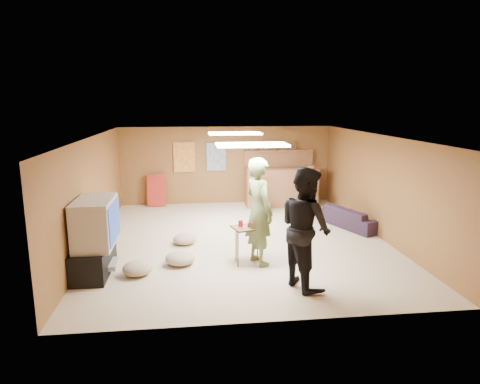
{
  "coord_description": "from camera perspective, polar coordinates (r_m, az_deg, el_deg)",
  "views": [
    {
      "loc": [
        -1.05,
        -8.65,
        2.88
      ],
      "look_at": [
        0.0,
        0.2,
        1.0
      ],
      "focal_mm": 32.0,
      "sensor_mm": 36.0,
      "label": 1
    }
  ],
  "objects": [
    {
      "name": "tray_table",
      "position": [
        7.76,
        1.07,
        -7.1
      ],
      "size": [
        0.63,
        0.56,
        0.7
      ],
      "primitive_type": "cube",
      "rotation": [
        0.0,
        0.0,
        0.28
      ],
      "color": "#462916",
      "rests_on": "ground"
    },
    {
      "name": "bar_lip",
      "position": [
        11.76,
        5.84,
        3.15
      ],
      "size": [
        2.1,
        0.12,
        0.05
      ],
      "primitive_type": "cube",
      "color": "#462916",
      "rests_on": "bar_counter"
    },
    {
      "name": "cushion_mid",
      "position": [
        8.95,
        -7.41,
        -6.23
      ],
      "size": [
        0.48,
        0.48,
        0.21
      ],
      "primitive_type": "ellipsoid",
      "rotation": [
        0.0,
        0.0,
        -0.01
      ],
      "color": "tan",
      "rests_on": "ground"
    },
    {
      "name": "poster_right",
      "position": [
        12.23,
        -3.21,
        4.7
      ],
      "size": [
        0.55,
        0.03,
        0.8
      ],
      "primitive_type": "cube",
      "color": "#334C99",
      "rests_on": "wall_back"
    },
    {
      "name": "cup_blue",
      "position": [
        7.78,
        2.12,
        -3.99
      ],
      "size": [
        0.09,
        0.09,
        0.1
      ],
      "primitive_type": "cylinder",
      "rotation": [
        0.0,
        0.0,
        0.18
      ],
      "color": "#163597",
      "rests_on": "tray_table"
    },
    {
      "name": "bottle_row",
      "position": [
        12.31,
        4.29,
        6.17
      ],
      "size": [
        1.48,
        0.08,
        0.26
      ],
      "primitive_type": null,
      "color": "#3F7233",
      "rests_on": "bar_shelf"
    },
    {
      "name": "bar_backing",
      "position": [
        12.45,
        5.13,
        4.1
      ],
      "size": [
        2.0,
        0.14,
        0.6
      ],
      "primitive_type": "cube",
      "color": "brown",
      "rests_on": "bar_counter"
    },
    {
      "name": "ceiling_panel_front",
      "position": [
        7.26,
        1.59,
        6.31
      ],
      "size": [
        1.2,
        0.6,
        0.04
      ],
      "primitive_type": "cube",
      "color": "white",
      "rests_on": "ceiling"
    },
    {
      "name": "tv_stand",
      "position": [
        7.79,
        -18.93,
        -8.47
      ],
      "size": [
        0.55,
        1.3,
        0.5
      ],
      "primitive_type": "cube",
      "color": "black",
      "rests_on": "ground"
    },
    {
      "name": "bar_counter",
      "position": [
        12.1,
        5.53,
        0.75
      ],
      "size": [
        2.0,
        0.6,
        1.1
      ],
      "primitive_type": "cube",
      "color": "brown",
      "rests_on": "ground"
    },
    {
      "name": "folding_chair_stack",
      "position": [
        12.23,
        -11.09,
        0.22
      ],
      "size": [
        0.5,
        0.26,
        0.91
      ],
      "primitive_type": "cube",
      "rotation": [
        -0.14,
        0.0,
        0.0
      ],
      "color": "#AE2A20",
      "rests_on": "ground"
    },
    {
      "name": "wall_front",
      "position": [
        5.54,
        4.54,
        -6.83
      ],
      "size": [
        6.0,
        0.02,
        2.2
      ],
      "primitive_type": "cube",
      "color": "brown",
      "rests_on": "ground"
    },
    {
      "name": "dvd_box",
      "position": [
        7.78,
        -17.27,
        -9.17
      ],
      "size": [
        0.35,
        0.5,
        0.08
      ],
      "primitive_type": "cube",
      "color": "#B2B2B7",
      "rests_on": "tv_stand"
    },
    {
      "name": "bar_shelf",
      "position": [
        12.39,
        5.17,
        5.47
      ],
      "size": [
        2.0,
        0.18,
        0.05
      ],
      "primitive_type": "cube",
      "color": "brown",
      "rests_on": "bar_backing"
    },
    {
      "name": "ground",
      "position": [
        9.17,
        0.15,
        -6.38
      ],
      "size": [
        7.0,
        7.0,
        0.0
      ],
      "primitive_type": "plane",
      "color": "#C1AE94",
      "rests_on": "ground"
    },
    {
      "name": "wall_left",
      "position": [
        9.04,
        -19.08,
        -0.1
      ],
      "size": [
        0.02,
        7.0,
        2.2
      ],
      "primitive_type": "cube",
      "color": "brown",
      "rests_on": "ground"
    },
    {
      "name": "ceiling",
      "position": [
        8.74,
        0.16,
        7.45
      ],
      "size": [
        6.0,
        7.0,
        0.02
      ],
      "primitive_type": "cube",
      "color": "silver",
      "rests_on": "ground"
    },
    {
      "name": "sofa",
      "position": [
        10.36,
        14.73,
        -3.29
      ],
      "size": [
        1.18,
        1.73,
        0.47
      ],
      "primitive_type": "imported",
      "rotation": [
        0.0,
        0.0,
        1.95
      ],
      "color": "black",
      "rests_on": "ground"
    },
    {
      "name": "person_olive",
      "position": [
        7.62,
        2.56,
        -2.6
      ],
      "size": [
        0.69,
        0.83,
        1.94
      ],
      "primitive_type": "imported",
      "rotation": [
        0.0,
        0.0,
        1.95
      ],
      "color": "#5E6F40",
      "rests_on": "ground"
    },
    {
      "name": "person_black",
      "position": [
        6.76,
        8.7,
        -4.71
      ],
      "size": [
        0.99,
        1.12,
        1.92
      ],
      "primitive_type": "imported",
      "rotation": [
        0.0,
        0.0,
        1.91
      ],
      "color": "black",
      "rests_on": "ground"
    },
    {
      "name": "poster_left",
      "position": [
        12.2,
        -7.44,
        4.61
      ],
      "size": [
        0.6,
        0.03,
        0.85
      ],
      "primitive_type": "cube",
      "color": "#BF3F26",
      "rests_on": "wall_back"
    },
    {
      "name": "wall_right",
      "position": [
        9.71,
        18.01,
        0.77
      ],
      "size": [
        0.02,
        7.0,
        2.2
      ],
      "primitive_type": "cube",
      "color": "brown",
      "rests_on": "ground"
    },
    {
      "name": "bar_stool_left",
      "position": [
        11.17,
        2.89,
        -0.16
      ],
      "size": [
        0.44,
        0.44,
        1.09
      ],
      "primitive_type": null,
      "rotation": [
        0.0,
        0.0,
        -0.35
      ],
      "color": "brown",
      "rests_on": "ground"
    },
    {
      "name": "tv_screen",
      "position": [
        7.53,
        -16.43,
        -3.83
      ],
      "size": [
        0.02,
        0.95,
        0.65
      ],
      "primitive_type": "cube",
      "color": "navy",
      "rests_on": "tv_body"
    },
    {
      "name": "cup_red_near",
      "position": [
        7.66,
        0.08,
        -4.18
      ],
      "size": [
        0.1,
        0.1,
        0.11
      ],
      "primitive_type": "cylinder",
      "rotation": [
        0.0,
        0.0,
        0.22
      ],
      "color": "red",
      "rests_on": "tray_table"
    },
    {
      "name": "cushion_near_tv",
      "position": [
        7.87,
        -7.98,
        -8.72
      ],
      "size": [
        0.65,
        0.65,
        0.24
      ],
      "primitive_type": "ellipsoid",
      "rotation": [
        0.0,
        0.0,
        0.26
      ],
      "color": "tan",
      "rests_on": "ground"
    },
    {
      "name": "bar_stool_right",
      "position": [
        11.69,
        9.22,
        0.26
      ],
      "size": [
        0.4,
        0.4,
        1.1
      ],
      "primitive_type": null,
      "rotation": [
        0.0,
        0.0,
        -0.16
      ],
      "color": "brown",
      "rests_on": "ground"
    },
    {
      "name": "tv_body",
      "position": [
        7.59,
        -18.74,
        -3.85
      ],
      "size": [
        0.6,
        1.1,
        0.8
      ],
      "primitive_type": "cube",
      "color": "#B2B2B7",
      "rests_on": "tv_stand"
    },
    {
      "name": "cup_red_far",
      "position": [
        7.57,
        1.65,
        -4.41
      ],
      "size": [
        0.08,
        0.08,
        0.11
      ],
      "primitive_type": "cylinder",
      "rotation": [
        0.0,
        0.0,
        0.06
      ],
      "color": "red",
      "rests_on": "tray_table"
    },
    {
      "name": "ceiling_panel_back",
      "position": [
        9.93,
        -0.69,
        7.81
      ],
      "size": [
        1.2,
        0.6,
        0.04
      ],
      "primitive_type": "cube",
      "color": "white",
      "rests_on": "ceiling"
    },
    {
      "name": "cushion_far",
      "position": [
        7.56,
        -13.5,
        -9.86
      ],
      "size": [
        0.53,
        0.53,
        0.23
      ],
      "primitive_type": "ellipsoid",
      "rotation": [
        0.0,
        0.0,
        0.03
      ],
      "color": "tan",
      "rests_on": "ground"
    },
    {
      "name": "wall_back",
      "position": [
        12.32,
        -1.81,
        3.6
      ],
      "size": [
        6.0,
        0.02,
        2.2
      ],
      "primitive_type": "cube",
      "color": "brown",
      "rests_on": "ground"
    }
  ]
}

